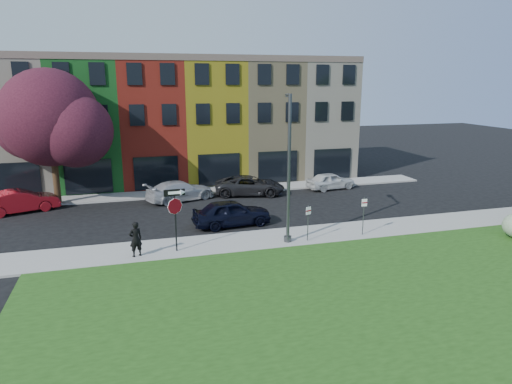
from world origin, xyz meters
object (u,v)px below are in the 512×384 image
object	(u,v)px
man	(136,239)
street_lamp	(289,169)
stop_sign	(175,207)
sedan_near	(232,213)

from	to	relation	value
man	street_lamp	bearing A→B (deg)	162.15
man	street_lamp	size ratio (longest dim) A/B	0.23
stop_sign	sedan_near	size ratio (longest dim) A/B	0.67
stop_sign	man	xyz separation A→B (m)	(-1.98, -0.18, -1.40)
sedan_near	street_lamp	bearing A→B (deg)	-153.49
stop_sign	sedan_near	world-z (taller)	stop_sign
man	sedan_near	size ratio (longest dim) A/B	0.37
street_lamp	sedan_near	bearing A→B (deg)	137.49
stop_sign	street_lamp	xyz separation A→B (m)	(5.94, -0.03, 1.63)
man	street_lamp	xyz separation A→B (m)	(7.93, 0.16, 3.04)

